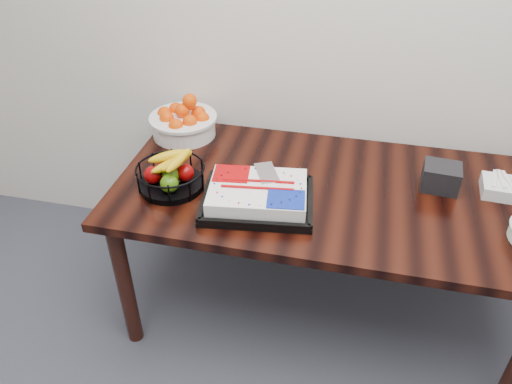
% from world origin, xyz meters
% --- Properties ---
extents(table, '(1.80, 0.90, 0.75)m').
position_xyz_m(table, '(0.00, 2.00, 0.66)').
color(table, black).
rests_on(table, ground).
extents(cake_tray, '(0.48, 0.40, 0.09)m').
position_xyz_m(cake_tray, '(-0.27, 1.83, 0.79)').
color(cake_tray, black).
rests_on(cake_tray, table).
extents(tangerine_bowl, '(0.33, 0.33, 0.21)m').
position_xyz_m(tangerine_bowl, '(-0.75, 2.30, 0.84)').
color(tangerine_bowl, white).
rests_on(tangerine_bowl, table).
extents(fruit_basket, '(0.29, 0.29, 0.15)m').
position_xyz_m(fruit_basket, '(-0.65, 1.86, 0.81)').
color(fruit_basket, black).
rests_on(fruit_basket, table).
extents(fork_bag, '(0.23, 0.16, 0.06)m').
position_xyz_m(fork_bag, '(0.73, 2.12, 0.78)').
color(fork_bag, silver).
rests_on(fork_bag, table).
extents(napkin_box, '(0.16, 0.14, 0.11)m').
position_xyz_m(napkin_box, '(0.46, 2.11, 0.80)').
color(napkin_box, black).
rests_on(napkin_box, table).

